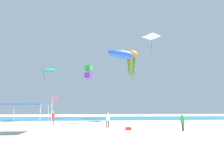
# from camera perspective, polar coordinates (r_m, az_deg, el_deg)

# --- Properties ---
(ground) EXTENTS (110.00, 110.00, 0.10)m
(ground) POSITION_cam_1_polar(r_m,az_deg,el_deg) (17.30, 1.67, -14.56)
(ground) COLOR beige
(ocean_strip) EXTENTS (110.00, 18.01, 0.03)m
(ocean_strip) POSITION_cam_1_polar(r_m,az_deg,el_deg) (42.56, -2.86, -10.32)
(ocean_strip) COLOR #1E6B93
(ocean_strip) RESTS_ON ground
(canopy_tent) EXTENTS (3.25, 2.92, 2.46)m
(canopy_tent) POSITION_cam_1_polar(r_m,az_deg,el_deg) (18.37, -24.59, -6.00)
(canopy_tent) COLOR #B2B2B7
(canopy_tent) RESTS_ON ground
(person_near_tent) EXTENTS (0.41, 0.41, 1.75)m
(person_near_tent) POSITION_cam_1_polar(r_m,az_deg,el_deg) (25.10, -17.51, -9.58)
(person_near_tent) COLOR slate
(person_near_tent) RESTS_ON ground
(person_leftmost) EXTENTS (0.38, 0.38, 1.59)m
(person_leftmost) POSITION_cam_1_polar(r_m,az_deg,el_deg) (19.21, 20.65, -10.43)
(person_leftmost) COLOR #33384C
(person_leftmost) RESTS_ON ground
(person_central) EXTENTS (0.40, 0.40, 1.66)m
(person_central) POSITION_cam_1_polar(r_m,az_deg,el_deg) (21.12, -1.30, -10.50)
(person_central) COLOR brown
(person_central) RESTS_ON ground
(banner_flag) EXTENTS (0.61, 0.06, 3.10)m
(banner_flag) POSITION_cam_1_polar(r_m,az_deg,el_deg) (17.30, -17.60, -7.72)
(banner_flag) COLOR silver
(banner_flag) RESTS_ON ground
(cooler_box) EXTENTS (0.57, 0.37, 0.35)m
(cooler_box) POSITION_cam_1_polar(r_m,az_deg,el_deg) (18.68, 4.98, -13.32)
(cooler_box) COLOR red
(cooler_box) RESTS_ON ground
(kite_inflatable_blue) EXTENTS (5.08, 3.10, 1.89)m
(kite_inflatable_blue) POSITION_cam_1_polar(r_m,az_deg,el_deg) (30.44, 2.93, 9.05)
(kite_inflatable_blue) COLOR blue
(kite_octopus_orange) EXTENTS (3.78, 3.78, 6.48)m
(kite_octopus_orange) POSITION_cam_1_polar(r_m,az_deg,el_deg) (43.29, 6.04, 8.40)
(kite_octopus_orange) COLOR orange
(kite_delta_teal) EXTENTS (3.78, 3.80, 2.35)m
(kite_delta_teal) POSITION_cam_1_polar(r_m,az_deg,el_deg) (36.16, -18.39, 4.21)
(kite_delta_teal) COLOR teal
(kite_box_green) EXTENTS (1.83, 1.83, 2.83)m
(kite_box_green) POSITION_cam_1_polar(r_m,az_deg,el_deg) (42.40, -7.12, 3.68)
(kite_box_green) COLOR green
(kite_diamond_white) EXTENTS (3.52, 3.52, 3.50)m
(kite_diamond_white) POSITION_cam_1_polar(r_m,az_deg,el_deg) (37.31, 11.94, 13.65)
(kite_diamond_white) COLOR white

